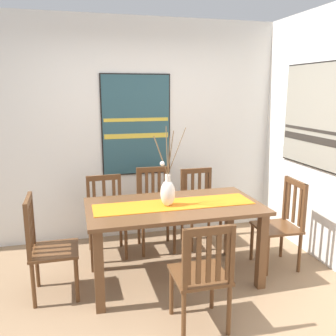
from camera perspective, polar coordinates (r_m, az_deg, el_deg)
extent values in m
cube|color=#8E7051|center=(3.30, 1.21, -22.19)|extent=(6.40, 6.40, 0.03)
cube|color=silver|center=(4.56, -5.17, 5.94)|extent=(6.40, 0.12, 2.70)
cube|color=brown|center=(3.48, 0.97, -6.07)|extent=(1.66, 0.89, 0.03)
cube|color=brown|center=(3.18, -10.84, -15.74)|extent=(0.08, 0.08, 0.74)
cube|color=brown|center=(3.58, 14.57, -12.60)|extent=(0.08, 0.08, 0.74)
cube|color=brown|center=(3.84, -11.64, -10.67)|extent=(0.08, 0.08, 0.74)
cube|color=brown|center=(4.18, 9.65, -8.67)|extent=(0.08, 0.08, 0.74)
cube|color=orange|center=(3.47, 0.97, -5.75)|extent=(1.53, 0.36, 0.01)
ellipsoid|color=silver|center=(3.39, -0.04, -4.01)|extent=(0.14, 0.12, 0.25)
cylinder|color=silver|center=(3.35, -0.04, -1.58)|extent=(0.05, 0.05, 0.07)
cylinder|color=brown|center=(3.23, 0.40, 2.31)|extent=(0.02, 0.16, 0.43)
cylinder|color=brown|center=(3.27, 1.36, 2.61)|extent=(0.15, 0.10, 0.44)
cylinder|color=brown|center=(3.33, -0.18, 2.80)|extent=(0.01, 0.08, 0.44)
cylinder|color=brown|center=(3.29, 0.12, 1.95)|extent=(0.01, 0.05, 0.36)
cylinder|color=brown|center=(3.33, -1.16, 2.01)|extent=(0.12, 0.09, 0.36)
sphere|color=white|center=(3.32, -0.91, 0.70)|extent=(0.05, 0.05, 0.05)
cube|color=brown|center=(4.01, 16.72, -8.99)|extent=(0.44, 0.44, 0.03)
cylinder|color=brown|center=(3.87, 15.41, -13.29)|extent=(0.04, 0.04, 0.42)
cylinder|color=brown|center=(4.16, 13.10, -11.28)|extent=(0.04, 0.04, 0.42)
cylinder|color=brown|center=(4.04, 20.06, -12.48)|extent=(0.04, 0.04, 0.42)
cylinder|color=brown|center=(4.32, 17.50, -10.65)|extent=(0.04, 0.04, 0.42)
cube|color=brown|center=(3.87, 20.71, -5.96)|extent=(0.04, 0.04, 0.49)
cube|color=brown|center=(4.17, 18.05, -4.51)|extent=(0.04, 0.04, 0.49)
cube|color=brown|center=(3.96, 19.55, -2.23)|extent=(0.05, 0.38, 0.06)
cube|color=brown|center=(3.93, 20.18, -5.89)|extent=(0.02, 0.04, 0.40)
cube|color=brown|center=(4.02, 19.32, -5.42)|extent=(0.02, 0.04, 0.40)
cube|color=brown|center=(4.12, 18.50, -4.96)|extent=(0.02, 0.04, 0.40)
cube|color=brown|center=(3.49, -17.50, -12.31)|extent=(0.42, 0.42, 0.03)
cylinder|color=brown|center=(3.74, -14.31, -14.15)|extent=(0.04, 0.04, 0.42)
cylinder|color=brown|center=(3.42, -14.24, -16.80)|extent=(0.04, 0.04, 0.42)
cylinder|color=brown|center=(3.76, -19.97, -14.38)|extent=(0.04, 0.04, 0.42)
cylinder|color=brown|center=(3.45, -20.50, -17.02)|extent=(0.04, 0.04, 0.42)
cube|color=brown|center=(3.58, -20.71, -7.40)|extent=(0.04, 0.04, 0.50)
cube|color=brown|center=(3.24, -21.33, -9.50)|extent=(0.04, 0.04, 0.50)
cube|color=brown|center=(3.34, -21.29, -4.85)|extent=(0.03, 0.38, 0.06)
cube|color=brown|center=(3.54, -20.76, -7.86)|extent=(0.02, 0.04, 0.41)
cube|color=brown|center=(3.46, -20.90, -8.37)|extent=(0.02, 0.04, 0.41)
cube|color=brown|center=(3.37, -21.06, -8.90)|extent=(0.02, 0.04, 0.41)
cube|color=brown|center=(3.29, -21.23, -9.47)|extent=(0.02, 0.04, 0.41)
cube|color=brown|center=(4.40, 5.25, -6.59)|extent=(0.43, 0.43, 0.03)
cylinder|color=brown|center=(4.38, 8.27, -9.83)|extent=(0.04, 0.04, 0.42)
cylinder|color=brown|center=(4.26, 3.76, -10.41)|extent=(0.04, 0.04, 0.42)
cylinder|color=brown|center=(4.69, 6.47, -8.27)|extent=(0.04, 0.04, 0.42)
cylinder|color=brown|center=(4.57, 2.25, -8.74)|extent=(0.04, 0.04, 0.42)
cube|color=brown|center=(4.56, 6.57, -2.75)|extent=(0.04, 0.04, 0.46)
cube|color=brown|center=(4.44, 2.26, -3.09)|extent=(0.04, 0.04, 0.46)
cube|color=brown|center=(4.45, 4.48, -0.43)|extent=(0.38, 0.04, 0.06)
cube|color=brown|center=(4.55, 6.06, -2.97)|extent=(0.04, 0.02, 0.37)
cube|color=brown|center=(4.52, 4.98, -3.06)|extent=(0.04, 0.02, 0.37)
cube|color=brown|center=(4.48, 3.89, -3.15)|extent=(0.04, 0.02, 0.37)
cube|color=brown|center=(4.46, 2.78, -3.23)|extent=(0.04, 0.02, 0.37)
cube|color=brown|center=(4.15, -9.63, -7.90)|extent=(0.43, 0.43, 0.03)
cylinder|color=brown|center=(4.09, -6.64, -11.48)|extent=(0.04, 0.04, 0.42)
cylinder|color=brown|center=(4.05, -11.78, -11.90)|extent=(0.04, 0.04, 0.42)
cylinder|color=brown|center=(4.42, -7.47, -9.64)|extent=(0.04, 0.04, 0.42)
cylinder|color=brown|center=(4.38, -12.20, -10.01)|extent=(0.04, 0.04, 0.42)
cube|color=brown|center=(4.28, -7.67, -3.88)|extent=(0.04, 0.04, 0.45)
cube|color=brown|center=(4.24, -12.49, -4.21)|extent=(0.04, 0.04, 0.45)
cube|color=brown|center=(4.20, -10.16, -1.52)|extent=(0.38, 0.04, 0.06)
cube|color=brown|center=(4.27, -8.54, -4.14)|extent=(0.04, 0.02, 0.36)
cube|color=brown|center=(4.26, -10.06, -4.25)|extent=(0.04, 0.02, 0.36)
cube|color=brown|center=(4.25, -11.59, -4.35)|extent=(0.04, 0.02, 0.36)
cube|color=brown|center=(2.96, 4.99, -16.44)|extent=(0.42, 0.42, 0.03)
cylinder|color=brown|center=(3.17, 0.54, -18.88)|extent=(0.04, 0.04, 0.42)
cylinder|color=brown|center=(3.27, 6.97, -17.96)|extent=(0.04, 0.04, 0.42)
cylinder|color=brown|center=(2.88, 2.49, -22.47)|extent=(0.04, 0.04, 0.42)
cylinder|color=brown|center=(2.99, 9.61, -21.24)|extent=(0.04, 0.04, 0.42)
cube|color=brown|center=(2.64, 2.65, -14.27)|extent=(0.04, 0.04, 0.46)
cube|color=brown|center=(2.75, 10.05, -13.26)|extent=(0.04, 0.04, 0.46)
cube|color=brown|center=(2.61, 6.54, -9.84)|extent=(0.38, 0.04, 0.06)
cube|color=brown|center=(2.65, 3.25, -14.49)|extent=(0.04, 0.02, 0.37)
cube|color=brown|center=(2.67, 4.85, -14.28)|extent=(0.04, 0.02, 0.37)
cube|color=brown|center=(2.70, 6.43, -14.07)|extent=(0.04, 0.02, 0.37)
cube|color=brown|center=(2.72, 7.98, -13.85)|extent=(0.04, 0.02, 0.37)
cube|color=brown|center=(2.75, 9.49, -13.62)|extent=(0.04, 0.02, 0.37)
cube|color=brown|center=(4.24, -1.91, -7.26)|extent=(0.44, 0.44, 0.03)
cylinder|color=brown|center=(4.19, 1.03, -10.75)|extent=(0.04, 0.04, 0.42)
cylinder|color=brown|center=(4.13, -3.92, -11.15)|extent=(0.04, 0.04, 0.42)
cylinder|color=brown|center=(4.52, -0.04, -9.01)|extent=(0.04, 0.04, 0.42)
cylinder|color=brown|center=(4.46, -4.62, -9.34)|extent=(0.04, 0.04, 0.42)
cube|color=brown|center=(4.37, -0.07, -2.99)|extent=(0.04, 0.04, 0.51)
cube|color=brown|center=(4.31, -4.75, -3.25)|extent=(0.04, 0.04, 0.51)
cube|color=brown|center=(4.29, -2.42, -0.24)|extent=(0.38, 0.05, 0.06)
cube|color=brown|center=(4.37, -0.43, -3.20)|extent=(0.04, 0.02, 0.42)
cube|color=brown|center=(4.36, -1.41, -3.26)|extent=(0.04, 0.02, 0.42)
cube|color=brown|center=(4.34, -2.39, -3.31)|extent=(0.04, 0.02, 0.42)
cube|color=brown|center=(4.33, -3.38, -3.37)|extent=(0.04, 0.02, 0.42)
cube|color=brown|center=(4.32, -4.38, -3.42)|extent=(0.04, 0.02, 0.42)
cube|color=black|center=(4.49, -5.08, 6.78)|extent=(0.86, 0.04, 1.23)
cube|color=#284C56|center=(4.47, -5.03, 6.75)|extent=(0.83, 0.01, 1.20)
cube|color=gold|center=(4.46, -5.03, 7.61)|extent=(0.80, 0.00, 0.04)
cube|color=gold|center=(4.48, -4.98, 5.08)|extent=(0.80, 0.00, 0.06)
cube|color=black|center=(4.28, 22.07, 7.69)|extent=(0.04, 1.04, 1.12)
cube|color=gray|center=(4.27, 21.83, 7.70)|extent=(0.01, 1.01, 1.09)
cube|color=#2D2823|center=(4.29, 21.51, 4.32)|extent=(0.00, 0.98, 0.08)
cube|color=#2D2823|center=(4.28, 21.61, 5.63)|extent=(0.00, 0.98, 0.03)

